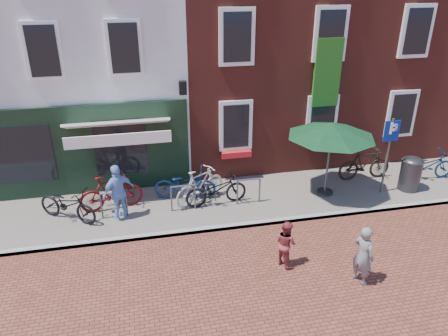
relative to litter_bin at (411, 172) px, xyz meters
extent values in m
plane|color=brown|center=(-5.85, -1.00, -0.73)|extent=(80.00, 80.00, 0.00)
cube|color=slate|center=(-4.85, 0.50, -0.68)|extent=(24.00, 3.00, 0.10)
cube|color=silver|center=(-10.85, 6.00, 3.77)|extent=(8.00, 8.00, 9.00)
cube|color=maroon|center=(-3.85, 6.00, 4.27)|extent=(6.00, 8.00, 10.00)
cube|color=maroon|center=(2.15, 6.00, 4.27)|extent=(6.00, 8.00, 10.00)
cylinder|color=#343537|center=(0.00, 0.00, -0.13)|extent=(0.66, 0.66, 0.99)
ellipsoid|color=#343537|center=(0.00, 0.00, 0.44)|extent=(0.66, 0.66, 0.30)
cylinder|color=#4C4C4F|center=(-0.96, 0.01, 0.62)|extent=(0.07, 0.07, 2.49)
cube|color=navy|center=(-0.96, -0.01, 1.47)|extent=(0.50, 0.04, 0.65)
cylinder|color=#4C4C4F|center=(-2.78, 0.30, -0.59)|extent=(0.50, 0.50, 0.08)
cylinder|color=#4C4C4F|center=(-2.78, 0.30, 0.51)|extent=(0.06, 0.06, 2.27)
cone|color=#103B1D|center=(-2.78, 0.30, 1.64)|extent=(2.70, 2.70, 0.45)
imported|color=slate|center=(-3.69, -3.73, 0.02)|extent=(0.53, 0.64, 1.49)
imported|color=brown|center=(-5.20, -2.75, -0.12)|extent=(0.66, 0.73, 1.22)
imported|color=#7EA6E7|center=(-9.18, 0.16, 0.21)|extent=(1.05, 0.85, 1.67)
imported|color=black|center=(-10.63, 0.35, -0.12)|extent=(1.96, 1.61, 1.00)
imported|color=#570C0E|center=(-9.42, 0.70, -0.07)|extent=(1.91, 0.78, 1.11)
imported|color=navy|center=(-7.20, 0.91, -0.12)|extent=(2.01, 1.03, 1.00)
imported|color=#BDBEC0|center=(-6.78, 0.60, -0.07)|extent=(1.86, 1.41, 1.11)
imported|color=black|center=(-6.32, 0.34, -0.12)|extent=(1.98, 0.88, 1.00)
imported|color=black|center=(-1.08, 0.99, -0.07)|extent=(1.86, 0.54, 1.11)
imported|color=#082746|center=(1.00, 0.54, -0.12)|extent=(1.94, 0.75, 1.00)
camera|label=1|loc=(-8.48, -10.92, 6.03)|focal=34.50mm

